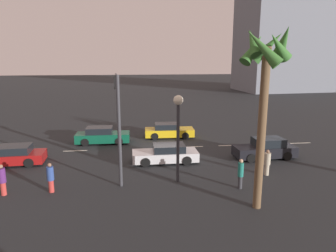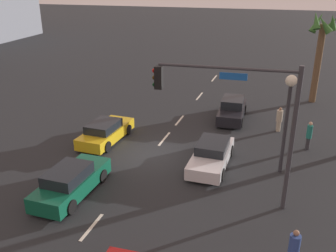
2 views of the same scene
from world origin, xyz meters
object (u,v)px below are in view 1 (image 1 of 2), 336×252
car_4 (11,156)px  pedestrian_1 (2,179)px  car_2 (265,149)px  streetlamp (178,121)px  building_1 (285,32)px  car_3 (102,136)px  pedestrian_2 (50,177)px  palm_tree_1 (265,72)px  pedestrian_3 (241,173)px  traffic_signal (118,106)px  car_1 (166,154)px  car_0 (169,131)px  pedestrian_0 (267,162)px

car_4 → pedestrian_1: bearing=105.0°
car_2 → streetlamp: size_ratio=0.88×
car_4 → building_1: building_1 is taller
car_3 → pedestrian_1: size_ratio=2.65×
pedestrian_2 → palm_tree_1: palm_tree_1 is taller
palm_tree_1 → pedestrian_3: bearing=-90.3°
streetlamp → pedestrian_1: bearing=4.3°
pedestrian_2 → pedestrian_3: bearing=175.8°
car_3 → car_4: 7.42m
palm_tree_1 → building_1: building_1 is taller
traffic_signal → palm_tree_1: palm_tree_1 is taller
streetlamp → pedestrian_2: (7.06, 0.64, -2.81)m
car_1 → car_0: bearing=-98.6°
car_3 → building_1: bearing=-132.1°
car_4 → pedestrian_2: bearing=127.3°
pedestrian_1 → building_1: building_1 is taller
streetlamp → building_1: building_1 is taller
building_1 → palm_tree_1: bearing=57.6°
car_2 → pedestrian_2: (14.06, 4.23, 0.19)m
car_2 → palm_tree_1: (3.69, 7.27, 5.90)m
car_4 → pedestrian_2: 6.27m
car_3 → palm_tree_1: (-8.45, 12.78, 5.93)m
building_1 → car_4: bearing=42.0°
pedestrian_1 → pedestrian_3: (-12.81, 0.70, 0.02)m
traffic_signal → pedestrian_1: size_ratio=3.68×
car_3 → pedestrian_3: 13.49m
pedestrian_1 → pedestrian_3: size_ratio=0.99×
car_3 → traffic_signal: traffic_signal is taller
car_2 → pedestrian_2: pedestrian_2 is taller
traffic_signal → pedestrian_2: traffic_signal is taller
pedestrian_3 → streetlamp: bearing=-23.0°
car_4 → pedestrian_0: pedestrian_0 is taller
car_4 → palm_tree_1: size_ratio=0.52×
car_1 → traffic_signal: (3.13, 1.79, 3.72)m
car_3 → pedestrian_0: bearing=141.0°
car_0 → car_4: size_ratio=0.99×
car_0 → pedestrian_0: 11.15m
palm_tree_1 → pedestrian_2: bearing=-16.4°
car_2 → car_4: bearing=-2.4°
pedestrian_0 → building_1: 55.66m
pedestrian_3 → pedestrian_2: bearing=-4.2°
car_4 → pedestrian_0: (-16.51, 4.01, 0.24)m
traffic_signal → pedestrian_2: (3.63, 2.39, -3.45)m
pedestrian_2 → building_1: 63.16m
car_1 → pedestrian_2: bearing=31.8°
car_2 → pedestrian_3: size_ratio=2.62×
car_1 → car_3: 7.37m
pedestrian_1 → palm_tree_1: palm_tree_1 is taller
car_0 → palm_tree_1: 15.46m
pedestrian_0 → pedestrian_3: bearing=36.7°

